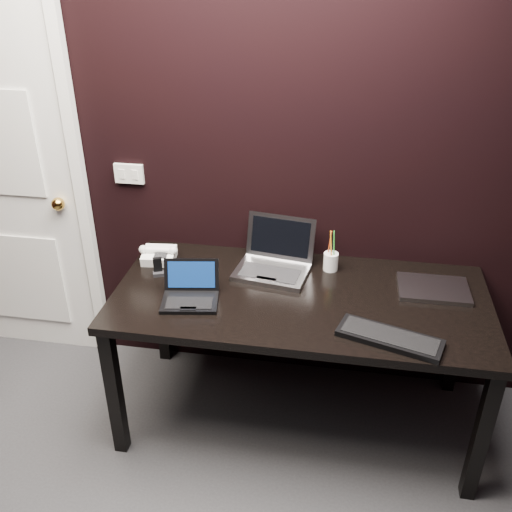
% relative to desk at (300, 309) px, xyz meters
% --- Properties ---
extents(wall_back, '(4.00, 0.00, 4.00)m').
position_rel_desk_xyz_m(wall_back, '(-0.30, 0.40, 0.64)').
color(wall_back, black).
rests_on(wall_back, ground).
extents(wall_switch, '(0.15, 0.02, 0.10)m').
position_rel_desk_xyz_m(wall_switch, '(-0.92, 0.39, 0.46)').
color(wall_switch, silver).
rests_on(wall_switch, wall_back).
extents(desk, '(1.70, 0.80, 0.74)m').
position_rel_desk_xyz_m(desk, '(0.00, 0.00, 0.00)').
color(desk, black).
rests_on(desk, ground).
extents(netbook, '(0.28, 0.26, 0.16)m').
position_rel_desk_xyz_m(netbook, '(-0.48, -0.12, 0.11)').
color(netbook, black).
rests_on(netbook, desk).
extents(silver_laptop, '(0.38, 0.35, 0.24)m').
position_rel_desk_xyz_m(silver_laptop, '(-0.15, 0.20, 0.12)').
color(silver_laptop, '#A3A3A8').
rests_on(silver_laptop, desk).
extents(ext_keyboard, '(0.44, 0.26, 0.03)m').
position_rel_desk_xyz_m(ext_keyboard, '(0.39, -0.27, 0.09)').
color(ext_keyboard, black).
rests_on(ext_keyboard, desk).
extents(closed_laptop, '(0.32, 0.23, 0.02)m').
position_rel_desk_xyz_m(closed_laptop, '(0.60, 0.14, 0.09)').
color(closed_laptop, '#9E9EA4').
rests_on(closed_laptop, desk).
extents(desk_phone, '(0.20, 0.16, 0.10)m').
position_rel_desk_xyz_m(desk_phone, '(-0.73, 0.19, 0.11)').
color(desk_phone, white).
rests_on(desk_phone, desk).
extents(mobile_phone, '(0.06, 0.06, 0.09)m').
position_rel_desk_xyz_m(mobile_phone, '(-0.69, 0.07, 0.11)').
color(mobile_phone, black).
rests_on(mobile_phone, desk).
extents(pen_cup, '(0.08, 0.08, 0.21)m').
position_rel_desk_xyz_m(pen_cup, '(0.12, 0.25, 0.13)').
color(pen_cup, white).
rests_on(pen_cup, desk).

